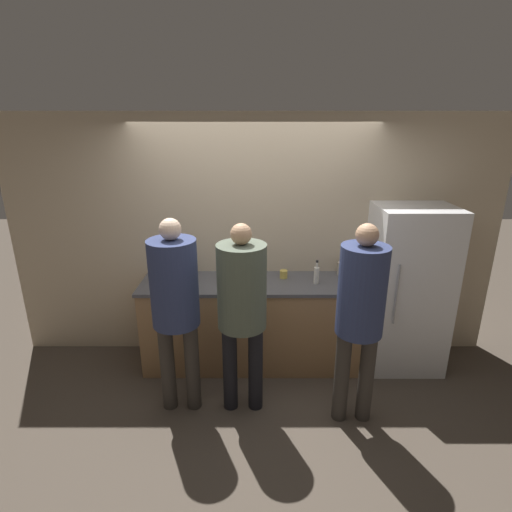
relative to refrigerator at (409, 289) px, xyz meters
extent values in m
plane|color=#4C4238|center=(-1.57, -0.35, -0.86)|extent=(14.00, 14.00, 0.00)
cube|color=#C6B293|center=(-1.57, 0.34, 0.44)|extent=(5.20, 0.06, 2.60)
cube|color=#9E754C|center=(-1.57, 0.02, -0.41)|extent=(2.29, 0.64, 0.91)
cube|color=#4C4C51|center=(-1.57, 0.02, 0.06)|extent=(2.32, 0.67, 0.03)
cube|color=white|center=(0.00, 0.00, 0.00)|extent=(0.76, 0.63, 1.73)
cylinder|color=#99999E|center=(-0.23, -0.33, 0.09)|extent=(0.02, 0.02, 0.60)
cylinder|color=#38332D|center=(-2.35, -0.72, -0.44)|extent=(0.13, 0.13, 0.86)
cylinder|color=#38332D|center=(-2.13, -0.72, -0.44)|extent=(0.13, 0.13, 0.86)
cylinder|color=navy|center=(-2.24, -0.72, 0.37)|extent=(0.40, 0.40, 0.75)
sphere|color=beige|center=(-2.24, -0.72, 0.83)|extent=(0.18, 0.18, 0.18)
cylinder|color=black|center=(-1.79, -0.72, -0.45)|extent=(0.13, 0.13, 0.84)
cylinder|color=black|center=(-1.56, -0.72, -0.45)|extent=(0.13, 0.13, 0.84)
cylinder|color=#515B4C|center=(-1.68, -0.72, 0.34)|extent=(0.42, 0.42, 0.73)
sphere|color=tan|center=(-1.68, -0.72, 0.79)|extent=(0.17, 0.17, 0.17)
cylinder|color=#38332D|center=(-0.82, -0.87, -0.44)|extent=(0.13, 0.13, 0.85)
cylinder|color=#38332D|center=(-0.61, -0.87, -0.44)|extent=(0.13, 0.13, 0.85)
cylinder|color=navy|center=(-0.71, -0.87, 0.36)|extent=(0.38, 0.38, 0.75)
sphere|color=tan|center=(-0.71, -0.87, 0.83)|extent=(0.18, 0.18, 0.18)
cylinder|color=beige|center=(-1.72, -0.04, 0.13)|extent=(0.32, 0.32, 0.09)
ellipsoid|color=yellow|center=(-1.68, -0.04, 0.19)|extent=(0.15, 0.12, 0.04)
cylinder|color=#ADA393|center=(-0.63, 0.20, 0.15)|extent=(0.13, 0.13, 0.14)
cylinder|color=#99754C|center=(-0.64, 0.20, 0.23)|extent=(0.01, 0.04, 0.18)
cylinder|color=#99754C|center=(-0.61, 0.20, 0.23)|extent=(0.03, 0.04, 0.18)
cylinder|color=#99754C|center=(-0.63, 0.18, 0.23)|extent=(0.04, 0.01, 0.18)
cylinder|color=#333338|center=(-2.25, 0.21, 0.15)|extent=(0.06, 0.06, 0.13)
cylinder|color=#333338|center=(-2.25, 0.21, 0.23)|extent=(0.03, 0.03, 0.04)
cylinder|color=black|center=(-2.25, 0.21, 0.26)|extent=(0.03, 0.03, 0.02)
cylinder|color=silver|center=(-0.95, -0.04, 0.17)|extent=(0.05, 0.05, 0.17)
cylinder|color=silver|center=(-0.95, -0.04, 0.28)|extent=(0.02, 0.02, 0.05)
cylinder|color=black|center=(-0.95, -0.04, 0.32)|extent=(0.03, 0.03, 0.02)
cylinder|color=gold|center=(-1.27, 0.11, 0.12)|extent=(0.08, 0.08, 0.08)
camera|label=1|loc=(-1.56, -3.78, 1.65)|focal=28.00mm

